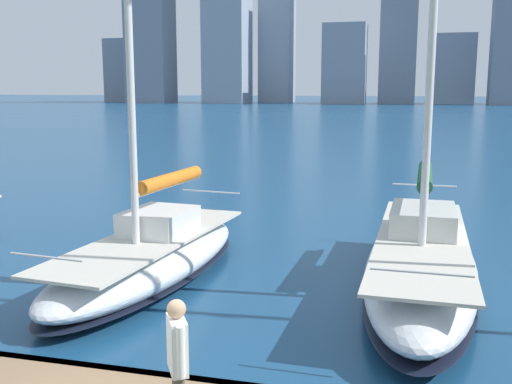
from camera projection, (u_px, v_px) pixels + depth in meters
name	position (u px, v px, depth m)	size (l,w,h in m)	color
city_skyline	(370.00, 22.00, 158.32)	(173.35, 24.87, 54.87)	gray
sailboat_forest	(421.00, 260.00, 12.92)	(2.53, 9.15, 11.47)	white
sailboat_orange	(151.00, 253.00, 13.67)	(3.02, 7.83, 12.63)	silver
person_white_shirt	(178.00, 354.00, 6.51)	(0.37, 0.51, 1.56)	#4C473D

